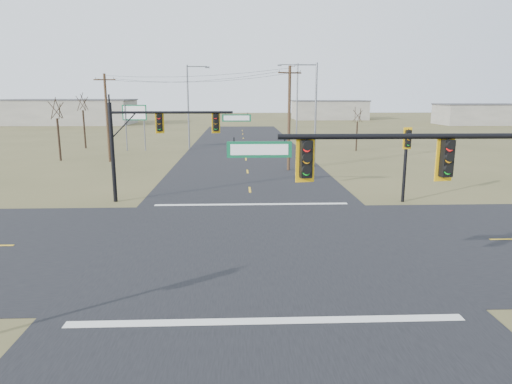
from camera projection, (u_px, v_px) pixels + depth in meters
ground at (256, 243)px, 21.04m from camera, size 320.00×320.00×0.00m
road_ew at (256, 243)px, 21.04m from camera, size 160.00×14.00×0.02m
road_ns at (256, 243)px, 21.04m from camera, size 14.00×160.00×0.02m
stop_bar_near at (266, 321)px, 13.70m from camera, size 12.00×0.40×0.01m
stop_bar_far at (252, 204)px, 28.36m from camera, size 12.00×0.40×0.01m
mast_arm_near at (443, 173)px, 12.97m from camera, size 10.32×0.50×6.15m
mast_arm_far at (163, 130)px, 28.42m from camera, size 8.82×0.59×6.24m
pedestal_signal_ne at (407, 149)px, 28.35m from camera, size 0.60×0.52×4.76m
utility_pole_near at (289, 117)px, 40.43m from camera, size 2.14×0.93×9.19m
utility_pole_far at (107, 116)px, 45.81m from camera, size 2.15×0.25×8.78m
highway_sign at (135, 118)px, 55.18m from camera, size 2.96×0.30×5.55m
streetlight_a at (313, 109)px, 43.13m from camera, size 2.70×0.41×9.65m
streetlight_b at (296, 97)px, 69.56m from camera, size 3.17×0.33×11.39m
streetlight_c at (190, 102)px, 56.54m from camera, size 2.88×0.32×10.32m
bare_tree_a at (56, 108)px, 46.43m from camera, size 3.02×3.02×6.83m
bare_tree_b at (82, 101)px, 57.40m from camera, size 3.66×3.66×7.39m
bare_tree_c at (358, 114)px, 55.10m from camera, size 2.82×2.82×5.61m
warehouse_left at (71, 112)px, 106.91m from camera, size 28.00×14.00×5.50m
warehouse_mid at (329, 110)px, 128.99m from camera, size 20.00×12.00×5.00m
warehouse_right at (478, 115)px, 105.75m from camera, size 18.00×10.00×4.50m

